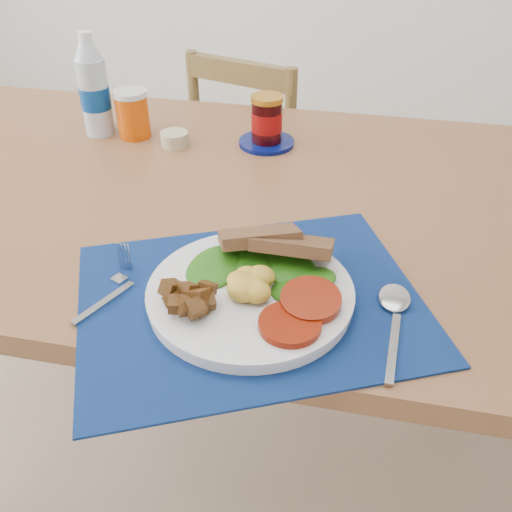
{
  "coord_description": "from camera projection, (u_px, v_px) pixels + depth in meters",
  "views": [
    {
      "loc": [
        0.32,
        -0.73,
        1.29
      ],
      "look_at": [
        0.18,
        -0.07,
        0.8
      ],
      "focal_mm": 40.0,
      "sensor_mm": 36.0,
      "label": 1
    }
  ],
  "objects": [
    {
      "name": "jam_on_saucer",
      "position": [
        267.0,
        124.0,
        1.24
      ],
      "size": [
        0.12,
        0.12,
        0.11
      ],
      "color": "#050E54",
      "rests_on": "table"
    },
    {
      "name": "table",
      "position": [
        195.0,
        224.0,
        1.16
      ],
      "size": [
        1.4,
        0.9,
        0.75
      ],
      "color": "brown",
      "rests_on": "ground"
    },
    {
      "name": "water_bottle",
      "position": [
        94.0,
        91.0,
        1.26
      ],
      "size": [
        0.07,
        0.07,
        0.23
      ],
      "color": "#ADBFCC",
      "rests_on": "table"
    },
    {
      "name": "placemat",
      "position": [
        250.0,
        301.0,
        0.83
      ],
      "size": [
        0.6,
        0.55,
        0.0
      ],
      "primitive_type": "cube",
      "rotation": [
        0.0,
        0.0,
        0.43
      ],
      "color": "black",
      "rests_on": "table"
    },
    {
      "name": "breakfast_plate",
      "position": [
        246.0,
        290.0,
        0.82
      ],
      "size": [
        0.3,
        0.3,
        0.07
      ],
      "rotation": [
        0.0,
        0.0,
        0.23
      ],
      "color": "silver",
      "rests_on": "placemat"
    },
    {
      "name": "ramekin",
      "position": [
        174.0,
        139.0,
        1.26
      ],
      "size": [
        0.06,
        0.06,
        0.03
      ],
      "primitive_type": "cylinder",
      "color": "#B9B088",
      "rests_on": "table"
    },
    {
      "name": "ground",
      "position": [
        188.0,
        498.0,
        1.39
      ],
      "size": [
        4.0,
        4.0,
        0.0
      ],
      "primitive_type": "plane",
      "color": "tan",
      "rests_on": "ground"
    },
    {
      "name": "juice_glass",
      "position": [
        133.0,
        115.0,
        1.28
      ],
      "size": [
        0.07,
        0.07,
        0.1
      ],
      "primitive_type": "cylinder",
      "color": "#CF4805",
      "rests_on": "table"
    },
    {
      "name": "chair_far",
      "position": [
        256.0,
        151.0,
        1.78
      ],
      "size": [
        0.46,
        0.45,
        1.0
      ],
      "rotation": [
        0.0,
        0.0,
        2.85
      ],
      "color": "#513D1D",
      "rests_on": "ground"
    },
    {
      "name": "spoon",
      "position": [
        394.0,
        312.0,
        0.8
      ],
      "size": [
        0.05,
        0.2,
        0.01
      ],
      "rotation": [
        0.0,
        0.0,
        -0.06
      ],
      "color": "#B2B5BA",
      "rests_on": "placemat"
    },
    {
      "name": "fork",
      "position": [
        114.0,
        287.0,
        0.85
      ],
      "size": [
        0.06,
        0.16,
        0.0
      ],
      "rotation": [
        0.0,
        0.0,
        -0.42
      ],
      "color": "#B2B5BA",
      "rests_on": "placemat"
    }
  ]
}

